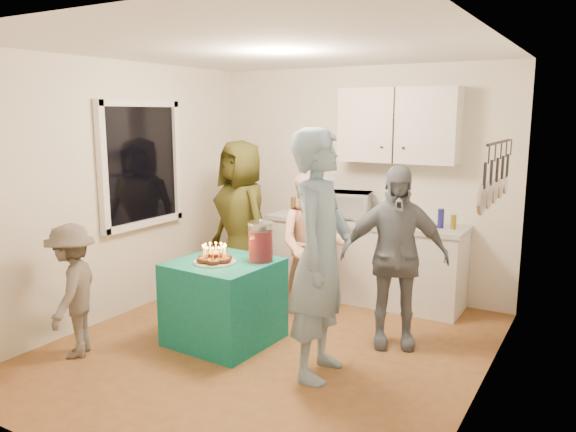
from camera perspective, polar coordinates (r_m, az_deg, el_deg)
The scene contains 19 objects.
floor at distance 5.19m, azimuth -1.99°, elevation -13.21°, with size 4.00×4.00×0.00m, color brown.
ceiling at distance 4.78m, azimuth -2.20°, elevation 16.66°, with size 4.00×4.00×0.00m, color white.
back_wall at distance 6.58m, azimuth 7.25°, elevation 3.53°, with size 3.60×3.60×0.00m, color silver.
left_wall at distance 5.97m, azimuth -16.90°, elevation 2.46°, with size 4.00×4.00×0.00m, color silver.
right_wall at distance 4.16m, azimuth 19.39°, elevation -0.96°, with size 4.00×4.00×0.00m, color silver.
window_night at distance 6.12m, azimuth -14.78°, elevation 5.11°, with size 0.04×1.00×1.20m, color black.
counter at distance 6.40m, azimuth 7.67°, elevation -4.63°, with size 2.20×0.58×0.86m, color white.
countertop at distance 6.29m, azimuth 7.77°, elevation -0.62°, with size 2.24×0.62×0.05m, color beige.
upper_cabinet at distance 6.22m, azimuth 11.13°, elevation 9.03°, with size 1.30×0.30×0.80m, color white.
pot_rack at distance 4.81m, azimuth 20.26°, elevation 4.07°, with size 0.12×1.00×0.60m, color black.
microwave at distance 6.35m, azimuth 5.96°, elevation 1.11°, with size 0.54×0.37×0.30m, color white.
party_table at distance 5.23m, azimuth -6.50°, elevation -8.62°, with size 0.85×0.85×0.76m, color #10705F.
donut_cake at distance 5.05m, azimuth -7.48°, elevation -3.75°, with size 0.38×0.38×0.18m, color #381C0C, non-canonical shape.
punch_jar at distance 5.06m, azimuth -2.80°, elevation -2.73°, with size 0.22×0.22×0.34m, color red.
man_birthday at distance 4.40m, azimuth 3.31°, elevation -3.97°, with size 0.72×0.47×1.97m, color #7FA0B8.
woman_back_left at distance 6.27m, azimuth -4.76°, elevation -0.51°, with size 0.88×0.57×1.79m, color #5A5819.
woman_back_center at distance 5.73m, azimuth 2.47°, elevation -2.99°, with size 0.73×0.57×1.50m, color #ED947B.
woman_back_right at distance 5.09m, azimuth 10.73°, elevation -4.10°, with size 0.96×0.40×1.64m, color black.
child_near_left at distance 5.19m, azimuth -21.03°, elevation -7.08°, with size 0.75×0.43×1.16m, color #504840.
Camera 1 is at (2.54, -4.02, 2.08)m, focal length 35.00 mm.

